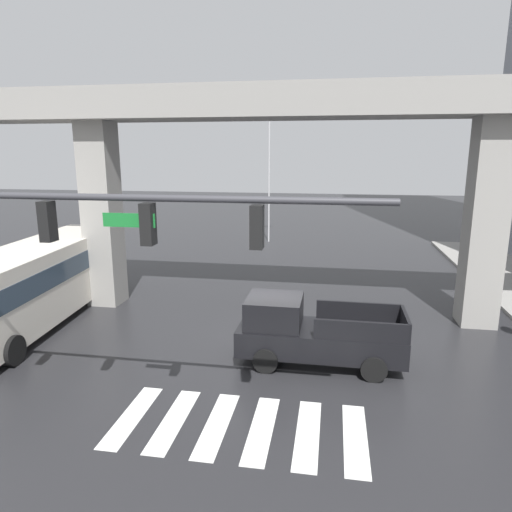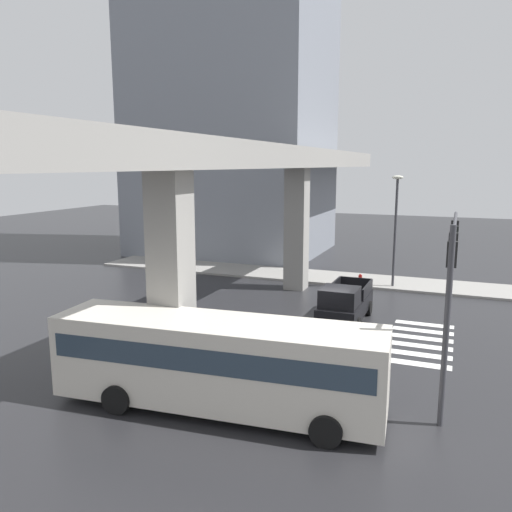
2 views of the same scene
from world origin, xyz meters
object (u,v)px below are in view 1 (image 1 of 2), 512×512
Objects in this scene: city_bus at (37,278)px; traffic_signal_mast at (43,240)px; pickup_truck at (311,333)px; flagpole at (271,163)px.

traffic_signal_mast reaches higher than city_bus.
pickup_truck is at bearing 42.27° from traffic_signal_mast.
pickup_truck is 0.47× the size of city_bus.
city_bus reaches higher than pickup_truck.
city_bus is 1.10× the size of flagpole.
pickup_truck is 0.52× the size of flagpole.
city_bus is 9.08m from traffic_signal_mast.
city_bus is 19.31m from flagpole.
flagpole reaches higher than city_bus.
flagpole is at bearing 86.69° from traffic_signal_mast.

